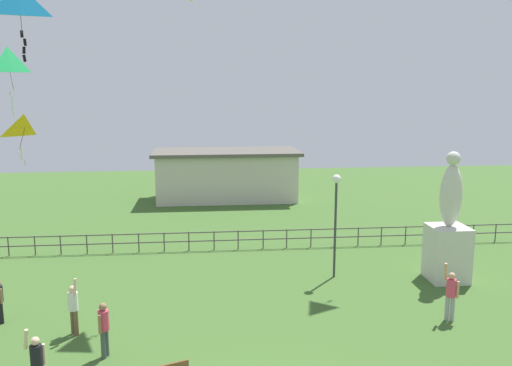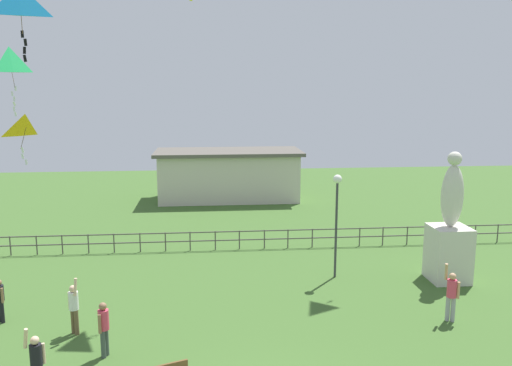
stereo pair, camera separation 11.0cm
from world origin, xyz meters
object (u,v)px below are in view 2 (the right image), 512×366
Objects in this scene: kite_3 at (26,128)px; kite_5 at (20,4)px; person_5 at (74,305)px; lamppost at (337,203)px; statue_monument at (449,238)px; person_4 at (0,298)px; person_1 at (451,293)px; person_3 at (104,326)px; person_2 at (36,361)px; kite_1 at (10,64)px.

kite_5 is at bearing -69.85° from kite_3.
lamppost is at bearing 24.26° from person_5.
statue_monument reaches higher than person_4.
person_3 is at bearing -173.09° from person_1.
statue_monument is 4.18m from person_1.
kite_5 reaches higher than kite_3.
person_3 is at bearing -144.85° from lamppost.
person_4 is 0.78× the size of person_5.
statue_monument is 17.60m from kite_5.
person_2 is 0.92× the size of kite_5.
person_2 is 3.46m from person_5.
person_2 is 1.27× the size of person_4.
kite_1 is at bearing 166.87° from lamppost.
person_5 is (-12.53, 0.20, -0.04)m from person_1.
person_5 is at bearing -155.74° from lamppost.
lamppost is 2.17× the size of person_1.
statue_monument is at bearing 66.34° from person_1.
kite_1 is at bearing 118.10° from person_5.
statue_monument is 14.65m from person_5.
kite_3 reaches higher than person_2.
kite_1 is at bearing 120.06° from person_3.
person_3 is at bearing -59.94° from kite_1.
person_5 is at bearing 128.43° from person_3.
kite_3 is (0.67, 1.82, 5.58)m from person_4.
lamppost is 12.67m from person_2.
kite_1 is 1.62× the size of kite_3.
person_1 is at bearing 6.91° from person_3.
kite_3 is at bearing 106.91° from person_2.
kite_1 is (-3.93, 10.99, 7.92)m from person_2.
person_5 reaches higher than person_4.
person_1 is at bearing 1.00° from kite_5.
person_1 is at bearing -4.93° from person_4.
kite_3 is at bearing -173.13° from lamppost.
person_5 is at bearing 28.37° from kite_5.
kite_3 is at bearing 124.72° from person_5.
person_4 is (-15.24, 1.31, -0.14)m from person_1.
person_2 is at bearing -165.51° from person_1.
kite_1 reaches higher than person_4.
person_5 is 9.24m from kite_5.
person_2 is at bearing -91.49° from person_5.
person_4 is 0.53× the size of kite_1.
person_2 is (-14.27, -7.02, -0.86)m from statue_monument.
kite_5 reaches higher than statue_monument.
kite_5 is (1.24, -3.37, 3.72)m from kite_3.
statue_monument is 1.86× the size of kite_1.
kite_1 is (-1.31, 6.41, 8.01)m from person_4.
person_1 is (2.90, -4.54, -2.18)m from lamppost.
person_1 is at bearing 14.49° from person_2.
kite_3 is (-2.04, 2.94, 5.47)m from person_5.
person_5 is 6.54m from kite_3.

